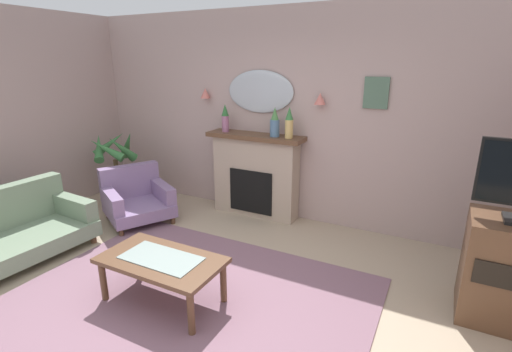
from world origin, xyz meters
The scene contains 15 objects.
floor centered at (0.00, 0.00, -0.05)m, with size 7.22×5.88×0.10m, color tan.
wall_back centered at (0.00, 2.49, 1.38)m, with size 7.22×0.10×2.77m, color #B29993.
patterned_rug centered at (0.00, 0.20, 0.01)m, with size 3.20×2.40×0.01m, color #7F5B6B.
fireplace centered at (-0.40, 2.27, 0.57)m, with size 1.36×0.36×1.16m.
mantel_vase_centre centered at (-0.85, 2.24, 1.35)m, with size 0.10×0.10×0.38m.
mantel_vase_left centered at (-0.10, 2.24, 1.33)m, with size 0.12×0.12×0.38m.
mantel_vase_right centered at (0.10, 2.24, 1.35)m, with size 0.10×0.10×0.39m.
wall_mirror centered at (-0.40, 2.41, 1.71)m, with size 0.96×0.06×0.56m, color #B2BCC6.
wall_sconce_left centered at (-1.25, 2.36, 1.66)m, with size 0.14×0.14×0.14m, color #D17066.
wall_sconce_right centered at (0.45, 2.36, 1.66)m, with size 0.14×0.14×0.14m, color #D17066.
framed_picture centered at (1.10, 2.42, 1.75)m, with size 0.28×0.03×0.36m, color #4C6B56.
coffee_table centered at (-0.20, 0.09, 0.38)m, with size 1.10×0.60×0.45m.
floral_couch centered at (-2.22, -0.16, 0.32)m, with size 0.96×1.76×0.76m.
armchair_by_coffee_table centered at (-1.78, 1.37, 0.31)m, with size 1.10×1.10×0.71m.
potted_plant_corner_palm centered at (-2.51, 1.73, 0.54)m, with size 0.72×0.73×1.12m.
Camera 1 is at (1.89, -2.12, 2.12)m, focal length 26.13 mm.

